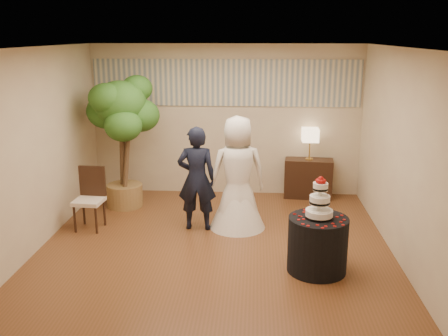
# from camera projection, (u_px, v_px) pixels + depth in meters

# --- Properties ---
(floor) EXTENTS (5.00, 5.00, 0.00)m
(floor) POSITION_uv_depth(u_px,v_px,m) (215.00, 244.00, 7.26)
(floor) COLOR brown
(floor) RESTS_ON ground
(ceiling) EXTENTS (5.00, 5.00, 0.00)m
(ceiling) POSITION_uv_depth(u_px,v_px,m) (214.00, 47.00, 6.53)
(ceiling) COLOR white
(ceiling) RESTS_ON wall_back
(wall_back) EXTENTS (5.00, 0.06, 2.80)m
(wall_back) POSITION_uv_depth(u_px,v_px,m) (226.00, 121.00, 9.31)
(wall_back) COLOR beige
(wall_back) RESTS_ON ground
(wall_front) EXTENTS (5.00, 0.06, 2.80)m
(wall_front) POSITION_uv_depth(u_px,v_px,m) (192.00, 214.00, 4.49)
(wall_front) COLOR beige
(wall_front) RESTS_ON ground
(wall_left) EXTENTS (0.06, 5.00, 2.80)m
(wall_left) POSITION_uv_depth(u_px,v_px,m) (39.00, 148.00, 7.05)
(wall_left) COLOR beige
(wall_left) RESTS_ON ground
(wall_right) EXTENTS (0.06, 5.00, 2.80)m
(wall_right) POSITION_uv_depth(u_px,v_px,m) (399.00, 154.00, 6.74)
(wall_right) COLOR beige
(wall_right) RESTS_ON ground
(mural_border) EXTENTS (4.90, 0.02, 0.85)m
(mural_border) POSITION_uv_depth(u_px,v_px,m) (226.00, 83.00, 9.10)
(mural_border) COLOR #A9AB9A
(mural_border) RESTS_ON wall_back
(groom) EXTENTS (0.60, 0.40, 1.63)m
(groom) POSITION_uv_depth(u_px,v_px,m) (197.00, 179.00, 7.66)
(groom) COLOR black
(groom) RESTS_ON floor
(bride) EXTENTS (1.05, 1.05, 1.78)m
(bride) POSITION_uv_depth(u_px,v_px,m) (238.00, 173.00, 7.69)
(bride) COLOR white
(bride) RESTS_ON floor
(cake_table) EXTENTS (0.78, 0.78, 0.73)m
(cake_table) POSITION_uv_depth(u_px,v_px,m) (317.00, 244.00, 6.38)
(cake_table) COLOR black
(cake_table) RESTS_ON floor
(wedding_cake) EXTENTS (0.35, 0.35, 0.55)m
(wedding_cake) POSITION_uv_depth(u_px,v_px,m) (320.00, 197.00, 6.21)
(wedding_cake) COLOR white
(wedding_cake) RESTS_ON cake_table
(console) EXTENTS (0.91, 0.47, 0.73)m
(console) POSITION_uv_depth(u_px,v_px,m) (308.00, 178.00, 9.28)
(console) COLOR black
(console) RESTS_ON floor
(table_lamp) EXTENTS (0.30, 0.30, 0.58)m
(table_lamp) POSITION_uv_depth(u_px,v_px,m) (310.00, 144.00, 9.11)
(table_lamp) COLOR beige
(table_lamp) RESTS_ON console
(ficus_tree) EXTENTS (1.17, 1.17, 2.34)m
(ficus_tree) POSITION_uv_depth(u_px,v_px,m) (122.00, 142.00, 8.58)
(ficus_tree) COLOR #2E621F
(ficus_tree) RESTS_ON floor
(side_chair) EXTENTS (0.48, 0.50, 0.97)m
(side_chair) POSITION_uv_depth(u_px,v_px,m) (89.00, 199.00, 7.73)
(side_chair) COLOR black
(side_chair) RESTS_ON floor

